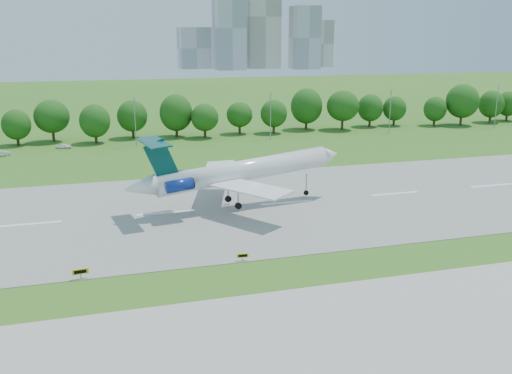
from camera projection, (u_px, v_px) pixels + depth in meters
name	position (u px, v px, depth m)	size (l,w,h in m)	color
ground	(352.00, 258.00, 71.17)	(600.00, 600.00, 0.00)	#2E671B
runway	(287.00, 203.00, 94.36)	(400.00, 45.00, 0.08)	gray
taxiway	(433.00, 327.00, 54.45)	(400.00, 23.00, 0.08)	#ADADA8
tree_line	(207.00, 113.00, 154.94)	(288.40, 8.40, 10.40)	#382314
light_poles	(205.00, 118.00, 144.96)	(175.90, 0.25, 12.19)	gray
skyline	(257.00, 29.00, 452.42)	(127.00, 52.00, 80.00)	#B2B2B7
airliner	(233.00, 172.00, 90.11)	(36.80, 26.47, 11.84)	white
taxi_sign_left	(80.00, 272.00, 64.87)	(1.82, 0.44, 1.27)	gray
taxi_sign_centre	(243.00, 256.00, 70.07)	(1.45, 0.29, 1.01)	gray
service_vehicle_a	(1.00, 153.00, 130.24)	(1.42, 4.07, 1.34)	silver
service_vehicle_b	(64.00, 146.00, 139.00)	(1.44, 3.59, 1.22)	white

